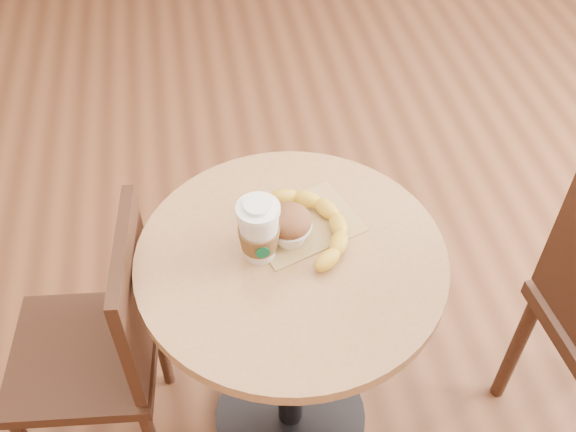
% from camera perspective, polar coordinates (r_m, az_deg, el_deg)
% --- Properties ---
extents(cafe_table, '(0.68, 0.68, 0.75)m').
position_cam_1_polar(cafe_table, '(1.63, 0.24, -8.41)').
color(cafe_table, black).
rests_on(cafe_table, ground).
extents(chair_left, '(0.40, 0.40, 0.82)m').
position_cam_1_polar(chair_left, '(1.74, -15.31, -10.39)').
color(chair_left, '#351E12').
rests_on(chair_left, ground).
extents(kraft_bag, '(0.29, 0.25, 0.00)m').
position_cam_1_polar(kraft_bag, '(1.51, 1.27, -0.66)').
color(kraft_bag, '#9F824D').
rests_on(kraft_bag, cafe_table).
extents(coffee_cup, '(0.09, 0.09, 0.15)m').
position_cam_1_polar(coffee_cup, '(1.41, -2.47, -1.37)').
color(coffee_cup, silver).
rests_on(coffee_cup, cafe_table).
extents(muffin, '(0.10, 0.10, 0.09)m').
position_cam_1_polar(muffin, '(1.45, 0.12, -0.78)').
color(muffin, white).
rests_on(muffin, kraft_bag).
extents(banana, '(0.23, 0.30, 0.04)m').
position_cam_1_polar(banana, '(1.48, 2.27, -0.84)').
color(banana, gold).
rests_on(banana, kraft_bag).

